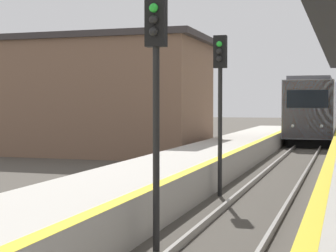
# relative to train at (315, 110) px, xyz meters

# --- Properties ---
(train) EXTENTS (2.88, 17.19, 4.20)m
(train) POSITION_rel_train_xyz_m (0.00, 0.00, 0.00)
(train) COLOR black
(train) RESTS_ON ground
(signal_near) EXTENTS (0.36, 0.31, 4.48)m
(signal_near) POSITION_rel_train_xyz_m (-1.08, -31.84, 1.00)
(signal_near) COLOR black
(signal_near) RESTS_ON ground
(signal_mid) EXTENTS (0.36, 0.31, 4.48)m
(signal_mid) POSITION_rel_train_xyz_m (-1.26, -25.78, 1.00)
(signal_mid) COLOR black
(signal_mid) RESTS_ON ground
(station_building) EXTENTS (13.16, 6.46, 5.94)m
(station_building) POSITION_rel_train_xyz_m (-11.02, -14.58, 0.85)
(station_building) COLOR brown
(station_building) RESTS_ON ground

